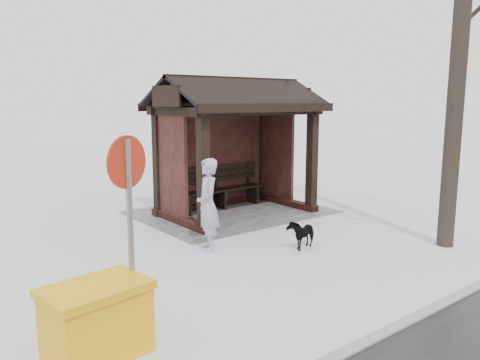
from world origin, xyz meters
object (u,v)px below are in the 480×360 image
at_px(grit_bin, 97,321).
at_px(road_sign, 128,193).
at_px(bus_shelter, 232,119).
at_px(dog, 301,233).
at_px(pedestrian, 208,205).

height_order(grit_bin, road_sign, road_sign).
height_order(bus_shelter, grit_bin, bus_shelter).
relative_size(bus_shelter, dog, 5.79).
xyz_separation_m(pedestrian, grit_bin, (2.82, 2.19, -0.41)).
bearing_deg(road_sign, pedestrian, -162.98).
relative_size(bus_shelter, grit_bin, 3.30).
distance_m(bus_shelter, grit_bin, 6.61).
bearing_deg(dog, grit_bin, -87.58).
bearing_deg(bus_shelter, grit_bin, 40.63).
relative_size(pedestrian, grit_bin, 1.47).
distance_m(bus_shelter, pedestrian, 3.11).
height_order(dog, grit_bin, grit_bin).
bearing_deg(grit_bin, road_sign, -165.55).
distance_m(grit_bin, road_sign, 1.33).
relative_size(dog, grit_bin, 0.57).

